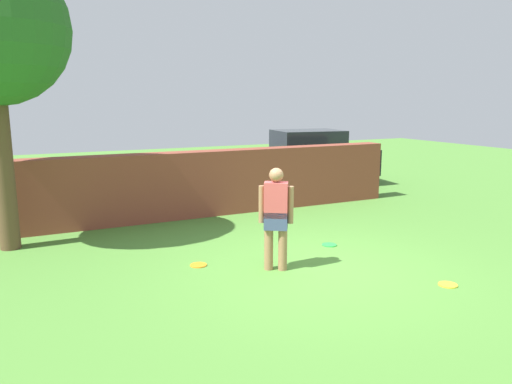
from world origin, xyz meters
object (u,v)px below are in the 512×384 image
(person, at_px, (276,214))
(car, at_px, (308,158))
(frisbee_green, at_px, (329,245))
(frisbee_orange, at_px, (198,265))
(frisbee_yellow, at_px, (448,285))

(person, height_order, car, car)
(person, xyz_separation_m, frisbee_green, (1.51, 0.71, -0.89))
(person, distance_m, frisbee_orange, 1.54)
(frisbee_orange, bearing_deg, frisbee_yellow, -38.97)
(car, xyz_separation_m, frisbee_green, (-3.01, -5.61, -0.85))
(frisbee_orange, bearing_deg, car, 45.30)
(person, height_order, frisbee_yellow, person)
(car, height_order, frisbee_green, car)
(car, relative_size, frisbee_green, 16.24)
(person, relative_size, frisbee_yellow, 6.00)
(frisbee_yellow, relative_size, frisbee_green, 1.00)
(person, bearing_deg, frisbee_yellow, -8.99)
(person, relative_size, frisbee_green, 6.00)
(person, bearing_deg, frisbee_green, 57.45)
(frisbee_orange, xyz_separation_m, frisbee_green, (2.54, 0.00, 0.00))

